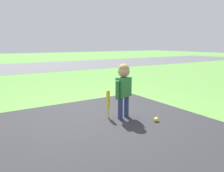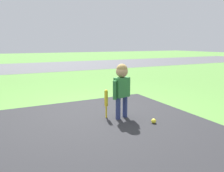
% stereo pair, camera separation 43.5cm
% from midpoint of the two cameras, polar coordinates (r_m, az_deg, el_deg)
% --- Properties ---
extents(ground_plane, '(60.00, 60.00, 0.00)m').
position_cam_midpoint_polar(ground_plane, '(4.50, -6.99, -6.91)').
color(ground_plane, '#518438').
extents(street_strip, '(40.00, 6.00, 0.01)m').
position_cam_midpoint_polar(street_strip, '(13.87, -24.78, 4.33)').
color(street_strip, '#4C4C51').
rests_on(street_strip, ground).
extents(child, '(0.41, 0.22, 1.02)m').
position_cam_midpoint_polar(child, '(3.99, -0.04, 0.69)').
color(child, navy).
rests_on(child, ground).
extents(baseball_bat, '(0.07, 0.07, 0.55)m').
position_cam_midpoint_polar(baseball_bat, '(4.05, -4.11, -3.67)').
color(baseball_bat, yellow).
rests_on(baseball_bat, ground).
extents(sports_ball, '(0.09, 0.09, 0.09)m').
position_cam_midpoint_polar(sports_ball, '(3.98, 8.41, -8.72)').
color(sports_ball, yellow).
rests_on(sports_ball, ground).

